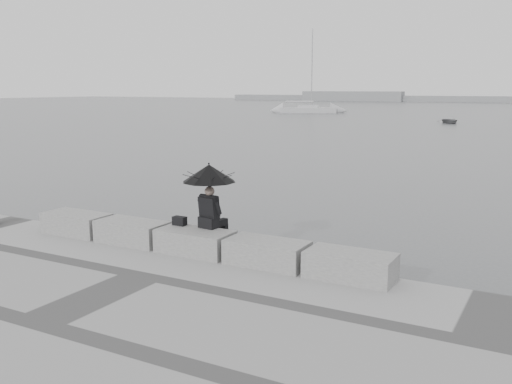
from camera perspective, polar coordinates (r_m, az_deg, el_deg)
The scene contains 11 objects.
ground at distance 12.60m, azimuth -4.86°, elevation -7.80°, with size 360.00×360.00×0.00m, color #494C4F.
stone_block_far_left at distance 14.20m, azimuth -17.47°, elevation -3.02°, with size 1.60×0.80×0.50m, color slate.
stone_block_left at distance 13.05m, azimuth -12.27°, elevation -3.94°, with size 1.60×0.80×0.50m, color slate.
stone_block_centre at distance 12.03m, azimuth -6.11°, elevation -4.98°, with size 1.60×0.80×0.50m, color slate.
stone_block_right at distance 11.18m, azimuth 1.11°, elevation -6.12°, with size 1.60×0.80×0.50m, color slate.
stone_block_far_right at distance 10.54m, azimuth 9.40°, elevation -7.30°, with size 1.60×0.80×0.50m, color slate.
seated_person at distance 11.97m, azimuth -4.74°, elevation 1.09°, with size 1.14×1.14×1.39m.
bag at distance 12.42m, azimuth -7.65°, elevation -2.88°, with size 0.29×0.17×0.19m, color black.
distant_landmass at distance 165.15m, azimuth 23.84°, elevation 8.49°, with size 180.00×8.00×2.80m.
sailboat_left at distance 90.90m, azimuth 5.20°, elevation 8.22°, with size 8.91×5.99×12.90m.
dinghy at distance 67.46m, azimuth 18.82°, elevation 6.76°, with size 3.28×1.39×0.56m, color gray.
Camera 1 is at (6.66, -9.95, 3.93)m, focal length 40.00 mm.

